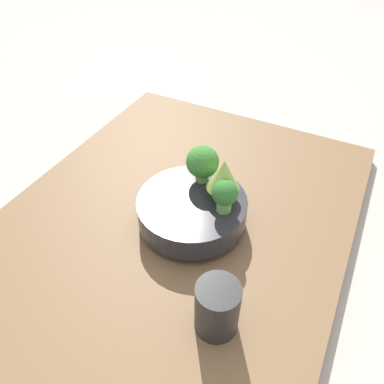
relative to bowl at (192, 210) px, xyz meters
The scene contains 7 objects.
ground_plane 0.09m from the bowl, 133.78° to the left, with size 6.00×6.00×0.00m, color #ADA89E.
table 0.07m from the bowl, 133.78° to the left, with size 0.91×0.65×0.03m.
bowl is the anchor object (origin of this frame).
romanesco_piece_near 0.10m from the bowl, 56.64° to the right, with size 0.06×0.06×0.09m.
broccoli_floret_right 0.09m from the bowl, ahead, with size 0.06×0.06×0.08m.
broccoli_floret_front 0.09m from the bowl, 86.97° to the right, with size 0.05×0.05×0.06m.
cup 0.21m from the bowl, 143.27° to the right, with size 0.07×0.07×0.09m.
Camera 1 is at (-0.41, -0.26, 0.57)m, focal length 35.00 mm.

